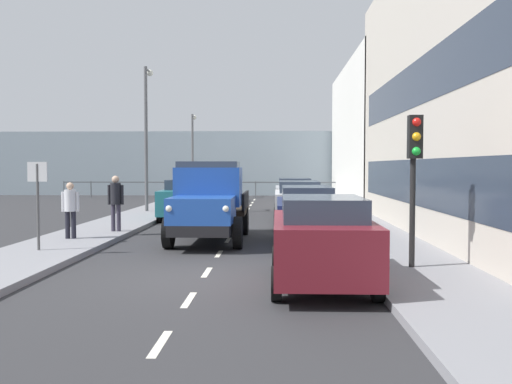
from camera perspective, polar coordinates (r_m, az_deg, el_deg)
ground_plane at (r=20.34m, az=-2.12°, el=-3.79°), size 80.00×80.00×0.00m
sidewalk_left at (r=20.50m, az=10.60°, el=-3.57°), size 2.44×40.40×0.15m
sidewalk_right at (r=21.15m, az=-14.45°, el=-3.42°), size 2.44×40.40×0.15m
road_centreline_markings at (r=19.73m, az=-2.26°, el=-3.98°), size 0.12×36.64×0.01m
building_far_block at (r=35.49m, az=14.71°, el=5.76°), size 6.90×15.80×8.50m
sea_horizon at (r=43.38m, az=0.13°, el=2.96°), size 80.00×0.80×5.00m
seawall_railing at (r=39.81m, az=-0.05°, el=0.71°), size 28.08×0.08×1.20m
truck_vintage_blue at (r=16.67m, az=-4.89°, el=-1.16°), size 2.17×5.64×2.43m
car_maroon_kerbside_near at (r=10.63m, az=6.74°, el=-4.90°), size 1.88×3.95×1.72m
car_navy_kerbside_1 at (r=15.95m, az=5.18°, el=-2.36°), size 1.75×4.30×1.72m
car_white_kerbside_2 at (r=21.38m, az=4.40°, el=-1.07°), size 1.89×4.21×1.72m
car_silver_kerbside_3 at (r=26.52m, az=3.96°, el=-0.34°), size 1.86×4.14×1.72m
car_teal_oppositeside_0 at (r=23.64m, az=-7.26°, el=-0.73°), size 1.85×3.92×1.72m
car_black_oppositeside_1 at (r=28.88m, az=-5.55°, el=-0.10°), size 1.81×4.35×1.72m
car_grey_oppositeside_2 at (r=35.52m, az=-4.11°, el=0.43°), size 1.86×4.61×1.72m
pedestrian_near_railing at (r=17.23m, az=-18.57°, el=-1.34°), size 0.53×0.34×1.66m
pedestrian_with_bag at (r=18.75m, az=-14.25°, el=-0.64°), size 0.53×0.34×1.83m
traffic_light_near at (r=12.05m, az=15.99°, el=3.43°), size 0.28×0.41×3.20m
lamp_post_promenade at (r=27.08m, az=-11.19°, el=6.68°), size 0.32×1.14×6.85m
lamp_post_far at (r=39.32m, az=-6.52°, el=4.64°), size 0.32×1.14×5.78m
street_sign at (r=15.11m, az=-21.56°, el=0.18°), size 0.50×0.07×2.25m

